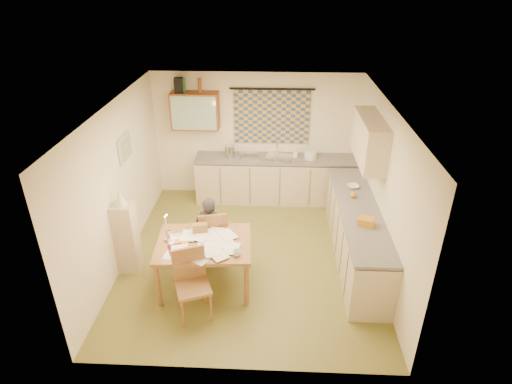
{
  "coord_description": "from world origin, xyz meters",
  "views": [
    {
      "loc": [
        0.37,
        -5.73,
        4.21
      ],
      "look_at": [
        0.09,
        0.2,
        1.08
      ],
      "focal_mm": 30.0,
      "sensor_mm": 36.0,
      "label": 1
    }
  ],
  "objects_px": {
    "stove": "(369,277)",
    "person": "(210,231)",
    "counter_right": "(356,234)",
    "shelf_stand": "(127,238)",
    "counter_back": "(280,179)",
    "chair_far": "(214,245)",
    "dining_table": "(205,263)"
  },
  "relations": [
    {
      "from": "shelf_stand",
      "to": "person",
      "type": "bearing_deg",
      "value": 10.31
    },
    {
      "from": "counter_back",
      "to": "shelf_stand",
      "type": "relative_size",
      "value": 2.86
    },
    {
      "from": "stove",
      "to": "person",
      "type": "xyz_separation_m",
      "value": [
        -2.3,
        0.8,
        0.15
      ]
    },
    {
      "from": "counter_back",
      "to": "person",
      "type": "xyz_separation_m",
      "value": [
        -1.09,
        -2.15,
        0.13
      ]
    },
    {
      "from": "counter_back",
      "to": "person",
      "type": "distance_m",
      "value": 2.42
    },
    {
      "from": "chair_far",
      "to": "shelf_stand",
      "type": "relative_size",
      "value": 0.83
    },
    {
      "from": "counter_right",
      "to": "stove",
      "type": "xyz_separation_m",
      "value": [
        0.0,
        -1.06,
        -0.01
      ]
    },
    {
      "from": "counter_right",
      "to": "shelf_stand",
      "type": "xyz_separation_m",
      "value": [
        -3.54,
        -0.48,
        0.13
      ]
    },
    {
      "from": "stove",
      "to": "person",
      "type": "distance_m",
      "value": 2.44
    },
    {
      "from": "counter_back",
      "to": "stove",
      "type": "bearing_deg",
      "value": -67.65
    },
    {
      "from": "counter_right",
      "to": "person",
      "type": "height_order",
      "value": "person"
    },
    {
      "from": "dining_table",
      "to": "person",
      "type": "distance_m",
      "value": 0.57
    },
    {
      "from": "dining_table",
      "to": "shelf_stand",
      "type": "xyz_separation_m",
      "value": [
        -1.23,
        0.31,
        0.2
      ]
    },
    {
      "from": "chair_far",
      "to": "counter_right",
      "type": "bearing_deg",
      "value": 172.53
    },
    {
      "from": "counter_back",
      "to": "person",
      "type": "relative_size",
      "value": 2.82
    },
    {
      "from": "counter_back",
      "to": "counter_right",
      "type": "bearing_deg",
      "value": -57.41
    },
    {
      "from": "stove",
      "to": "person",
      "type": "relative_size",
      "value": 0.75
    },
    {
      "from": "counter_right",
      "to": "chair_far",
      "type": "height_order",
      "value": "chair_far"
    },
    {
      "from": "stove",
      "to": "person",
      "type": "bearing_deg",
      "value": 160.75
    },
    {
      "from": "counter_right",
      "to": "shelf_stand",
      "type": "height_order",
      "value": "shelf_stand"
    },
    {
      "from": "person",
      "to": "shelf_stand",
      "type": "height_order",
      "value": "person"
    },
    {
      "from": "counter_back",
      "to": "shelf_stand",
      "type": "xyz_separation_m",
      "value": [
        -2.32,
        -2.38,
        0.13
      ]
    },
    {
      "from": "stove",
      "to": "shelf_stand",
      "type": "height_order",
      "value": "shelf_stand"
    },
    {
      "from": "chair_far",
      "to": "shelf_stand",
      "type": "bearing_deg",
      "value": -0.64
    },
    {
      "from": "chair_far",
      "to": "person",
      "type": "bearing_deg",
      "value": 38.55
    },
    {
      "from": "counter_right",
      "to": "person",
      "type": "xyz_separation_m",
      "value": [
        -2.3,
        -0.25,
        0.13
      ]
    },
    {
      "from": "chair_far",
      "to": "person",
      "type": "xyz_separation_m",
      "value": [
        -0.04,
        -0.05,
        0.29
      ]
    },
    {
      "from": "counter_right",
      "to": "shelf_stand",
      "type": "bearing_deg",
      "value": -172.31
    },
    {
      "from": "counter_right",
      "to": "chair_far",
      "type": "xyz_separation_m",
      "value": [
        -2.26,
        -0.21,
        -0.15
      ]
    },
    {
      "from": "counter_right",
      "to": "stove",
      "type": "relative_size",
      "value": 3.36
    },
    {
      "from": "counter_right",
      "to": "stove",
      "type": "height_order",
      "value": "counter_right"
    },
    {
      "from": "shelf_stand",
      "to": "dining_table",
      "type": "bearing_deg",
      "value": -14.12
    }
  ]
}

